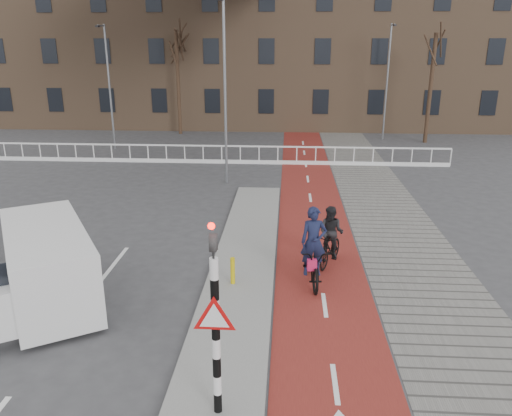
{
  "coord_description": "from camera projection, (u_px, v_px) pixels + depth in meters",
  "views": [
    {
      "loc": [
        0.51,
        -9.02,
        6.17
      ],
      "look_at": [
        -0.39,
        5.0,
        1.5
      ],
      "focal_mm": 35.0,
      "sensor_mm": 36.0,
      "label": 1
    }
  ],
  "objects": [
    {
      "name": "ground",
      "position": [
        259.0,
        350.0,
        10.51
      ],
      "size": [
        120.0,
        120.0,
        0.0
      ],
      "primitive_type": "plane",
      "color": "#38383A",
      "rests_on": "ground"
    },
    {
      "name": "bike_lane",
      "position": [
        311.0,
        205.0,
        19.89
      ],
      "size": [
        2.5,
        60.0,
        0.01
      ],
      "primitive_type": "cube",
      "color": "maroon",
      "rests_on": "ground"
    },
    {
      "name": "sidewalk",
      "position": [
        382.0,
        206.0,
        19.72
      ],
      "size": [
        3.0,
        60.0,
        0.01
      ],
      "primitive_type": "cube",
      "color": "slate",
      "rests_on": "ground"
    },
    {
      "name": "curb_island",
      "position": [
        243.0,
        266.0,
        14.32
      ],
      "size": [
        1.8,
        16.0,
        0.12
      ],
      "primitive_type": "cube",
      "color": "gray",
      "rests_on": "ground"
    },
    {
      "name": "traffic_signal",
      "position": [
        215.0,
        316.0,
        8.01
      ],
      "size": [
        0.8,
        0.8,
        3.68
      ],
      "color": "black",
      "rests_on": "curb_island"
    },
    {
      "name": "bollard",
      "position": [
        233.0,
        271.0,
        13.07
      ],
      "size": [
        0.12,
        0.12,
        0.73
      ],
      "primitive_type": "cylinder",
      "color": "gold",
      "rests_on": "curb_island"
    },
    {
      "name": "cyclist_near",
      "position": [
        313.0,
        258.0,
        13.27
      ],
      "size": [
        0.9,
        2.11,
        2.12
      ],
      "rotation": [
        0.0,
        0.0,
        0.09
      ],
      "color": "black",
      "rests_on": "bike_lane"
    },
    {
      "name": "cyclist_far",
      "position": [
        331.0,
        241.0,
        14.36
      ],
      "size": [
        1.07,
        1.66,
        1.76
      ],
      "rotation": [
        0.0,
        0.0,
        -0.42
      ],
      "color": "black",
      "rests_on": "bike_lane"
    },
    {
      "name": "van",
      "position": [
        48.0,
        264.0,
        12.25
      ],
      "size": [
        3.82,
        4.7,
        1.9
      ],
      "rotation": [
        0.0,
        0.0,
        0.55
      ],
      "color": "silver",
      "rests_on": "ground"
    },
    {
      "name": "railing",
      "position": [
        185.0,
        157.0,
        26.82
      ],
      "size": [
        28.0,
        0.1,
        0.99
      ],
      "color": "silver",
      "rests_on": "ground"
    },
    {
      "name": "townhouse_row",
      "position": [
        245.0,
        20.0,
        38.54
      ],
      "size": [
        46.0,
        10.0,
        15.9
      ],
      "color": "#7F6047",
      "rests_on": "ground"
    },
    {
      "name": "tree_mid",
      "position": [
        178.0,
        83.0,
        34.46
      ],
      "size": [
        0.25,
        0.25,
        6.97
      ],
      "primitive_type": "cylinder",
      "color": "black",
      "rests_on": "ground"
    },
    {
      "name": "tree_right",
      "position": [
        430.0,
        89.0,
        31.36
      ],
      "size": [
        0.25,
        0.25,
        6.75
      ],
      "primitive_type": "cylinder",
      "color": "black",
      "rests_on": "ground"
    },
    {
      "name": "streetlight_near",
      "position": [
        225.0,
        95.0,
        21.83
      ],
      "size": [
        0.12,
        0.12,
        7.95
      ],
      "primitive_type": "cylinder",
      "color": "slate",
      "rests_on": "ground"
    },
    {
      "name": "streetlight_left",
      "position": [
        110.0,
        89.0,
        29.42
      ],
      "size": [
        0.12,
        0.12,
        7.17
      ],
      "primitive_type": "cylinder",
      "color": "slate",
      "rests_on": "ground"
    },
    {
      "name": "streetlight_right",
      "position": [
        387.0,
        83.0,
        32.34
      ],
      "size": [
        0.12,
        0.12,
        7.32
      ],
      "primitive_type": "cylinder",
      "color": "slate",
      "rests_on": "ground"
    }
  ]
}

